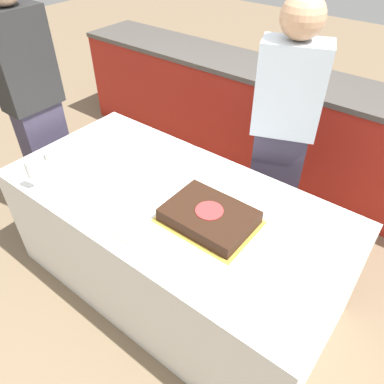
{
  "coord_description": "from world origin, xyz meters",
  "views": [
    {
      "loc": [
        1.05,
        -1.17,
        2.07
      ],
      "look_at": [
        0.14,
        0.0,
        0.85
      ],
      "focal_mm": 35.0,
      "sensor_mm": 36.0,
      "label": 1
    }
  ],
  "objects_px": {
    "wine_glass": "(30,171)",
    "person_cutting_cake": "(282,137)",
    "plate_stack": "(61,152)",
    "person_seated_left": "(35,107)",
    "cake": "(209,216)"
  },
  "relations": [
    {
      "from": "plate_stack",
      "to": "wine_glass",
      "type": "height_order",
      "value": "wine_glass"
    },
    {
      "from": "cake",
      "to": "person_cutting_cake",
      "type": "xyz_separation_m",
      "value": [
        0.0,
        0.74,
        0.1
      ]
    },
    {
      "from": "person_seated_left",
      "to": "person_cutting_cake",
      "type": "bearing_deg",
      "value": -64.55
    },
    {
      "from": "plate_stack",
      "to": "cake",
      "type": "bearing_deg",
      "value": 4.19
    },
    {
      "from": "plate_stack",
      "to": "person_cutting_cake",
      "type": "height_order",
      "value": "person_cutting_cake"
    },
    {
      "from": "plate_stack",
      "to": "person_seated_left",
      "type": "xyz_separation_m",
      "value": [
        -0.39,
        0.12,
        0.15
      ]
    },
    {
      "from": "wine_glass",
      "to": "person_cutting_cake",
      "type": "xyz_separation_m",
      "value": [
        0.92,
        1.12,
        0.02
      ]
    },
    {
      "from": "cake",
      "to": "plate_stack",
      "type": "xyz_separation_m",
      "value": [
        -1.09,
        -0.08,
        -0.02
      ]
    },
    {
      "from": "cake",
      "to": "person_cutting_cake",
      "type": "relative_size",
      "value": 0.28
    },
    {
      "from": "person_seated_left",
      "to": "plate_stack",
      "type": "bearing_deg",
      "value": -106.81
    },
    {
      "from": "wine_glass",
      "to": "cake",
      "type": "bearing_deg",
      "value": 22.38
    },
    {
      "from": "person_seated_left",
      "to": "wine_glass",
      "type": "bearing_deg",
      "value": -126.98
    },
    {
      "from": "cake",
      "to": "plate_stack",
      "type": "relative_size",
      "value": 2.37
    },
    {
      "from": "cake",
      "to": "person_cutting_cake",
      "type": "height_order",
      "value": "person_cutting_cake"
    },
    {
      "from": "wine_glass",
      "to": "person_seated_left",
      "type": "bearing_deg",
      "value": 143.02
    }
  ]
}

